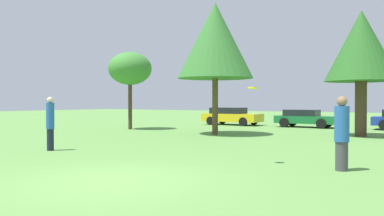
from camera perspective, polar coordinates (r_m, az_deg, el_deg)
The scene contains 9 objects.
ground_plane at distance 8.82m, azimuth -11.75°, elevation -10.42°, with size 120.00×120.00×0.00m, color #5B8E42.
person_thrower at distance 14.57m, azimuth -20.21°, elevation -2.07°, with size 0.28×0.28×1.91m.
person_catcher at distance 10.39m, azimuth 21.25°, elevation -3.46°, with size 0.36×0.36×1.87m.
frisbee at distance 10.76m, azimuth 8.96°, elevation 2.93°, with size 0.27×0.27×0.06m.
tree_0 at distance 24.63m, azimuth -9.14°, elevation 5.72°, with size 2.71×2.71×4.84m.
tree_1 at distance 20.70m, azimuth 3.44°, elevation 9.88°, with size 4.00×4.00×6.97m.
tree_2 at distance 21.16m, azimuth 23.72°, elevation 8.27°, with size 3.54×3.54×6.29m.
parked_car_yellow at distance 29.02m, azimuth 5.81°, elevation -1.15°, with size 4.37×2.08×1.29m.
parked_car_green at distance 27.23m, azimuth 16.33°, elevation -1.42°, with size 3.99×1.91×1.19m.
Camera 1 is at (6.01, -6.22, 1.74)m, focal length 36.11 mm.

